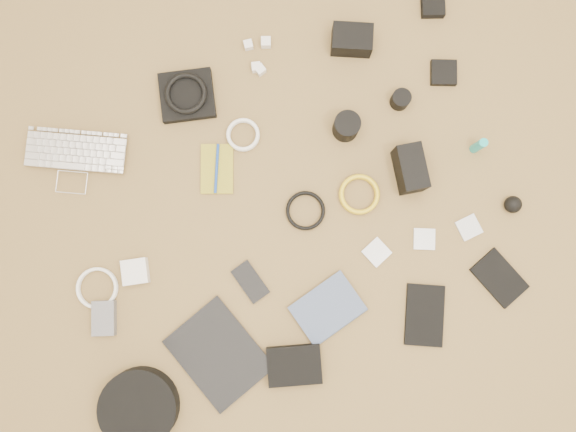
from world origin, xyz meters
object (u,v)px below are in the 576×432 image
object	(u,v)px
laptop	(75,165)
headphone_case	(139,408)
dslr_camera	(352,40)
paperback	(342,329)
tablet	(219,354)
phone	(250,282)

from	to	relation	value
laptop	headphone_case	distance (m)	0.75
dslr_camera	paperback	size ratio (longest dim) A/B	0.63
tablet	headphone_case	distance (m)	0.27
laptop	paperback	xyz separation A→B (m)	(0.62, -0.72, -0.00)
dslr_camera	tablet	distance (m)	1.03
tablet	phone	world-z (taller)	tablet
laptop	headphone_case	world-z (taller)	headphone_case
dslr_camera	headphone_case	distance (m)	1.27
tablet	paperback	distance (m)	0.37
headphone_case	paperback	xyz separation A→B (m)	(0.63, 0.03, -0.02)
tablet	paperback	bearing A→B (deg)	-28.25
paperback	phone	bearing A→B (deg)	28.08
tablet	dslr_camera	bearing A→B (deg)	27.28
phone	headphone_case	world-z (taller)	headphone_case
headphone_case	tablet	bearing A→B (deg)	15.28
tablet	paperback	size ratio (longest dim) A/B	1.42
paperback	headphone_case	bearing A→B (deg)	75.61
phone	headphone_case	size ratio (longest dim) A/B	0.53
dslr_camera	tablet	size ratio (longest dim) A/B	0.45
laptop	headphone_case	size ratio (longest dim) A/B	1.34
phone	headphone_case	bearing A→B (deg)	-167.13
paperback	dslr_camera	bearing A→B (deg)	-37.44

